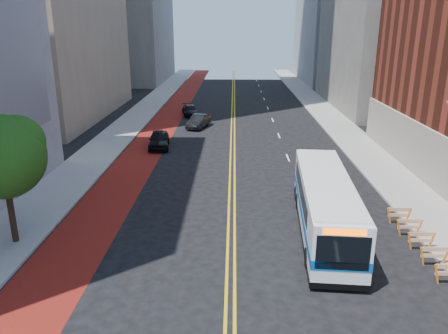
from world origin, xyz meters
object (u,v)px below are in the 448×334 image
street_tree (3,153)px  car_c (190,111)px  transit_bus (325,204)px  car_a (159,139)px  car_b (199,121)px

street_tree → car_c: 35.20m
street_tree → transit_bus: (16.32, 1.70, -3.23)m
transit_bus → car_a: size_ratio=2.58×
street_tree → car_a: size_ratio=1.46×
car_a → car_b: car_a is taller
car_a → car_b: bearing=64.0°
car_c → car_b: bearing=-89.5°
car_b → car_c: 7.11m
car_c → car_a: bearing=-108.0°
car_b → car_c: car_b is taller
car_b → transit_bus: bearing=-55.3°
transit_bus → car_b: size_ratio=2.70×
street_tree → car_b: 28.82m
transit_bus → car_a: bearing=128.9°
street_tree → car_a: (4.34, 19.02, -4.13)m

